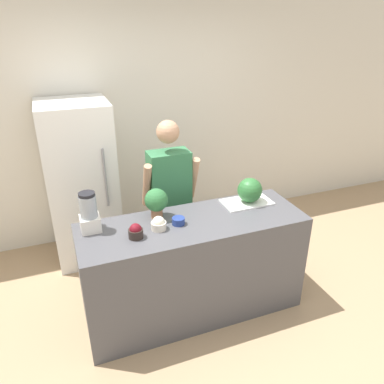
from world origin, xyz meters
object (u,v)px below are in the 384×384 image
Objects in this scene: person at (170,200)px; bowl_cream at (159,224)px; bowl_small_blue at (178,221)px; bowl_cherries at (136,232)px; watermelon at (250,190)px; refrigerator at (82,183)px; potted_plant at (156,201)px; blender at (89,213)px.

person reaches higher than bowl_cream.
bowl_cream is at bearing -115.04° from person.
bowl_cherries is at bearing -168.33° from bowl_small_blue.
person is at bearing 78.72° from bowl_small_blue.
watermelon is 0.73m from bowl_small_blue.
bowl_cherries is 0.20m from bowl_cream.
refrigerator is 1.06× the size of person.
potted_plant is at bearing 177.48° from watermelon.
refrigerator reaches higher than bowl_cream.
refrigerator is at bearing 139.97° from watermelon.
bowl_cream is 0.47× the size of potted_plant.
blender is (-1.37, 0.02, 0.03)m from watermelon.
person is at bearing 64.96° from bowl_cream.
blender is (-0.04, -1.10, 0.21)m from refrigerator.
potted_plant is at bearing 46.19° from bowl_cherries.
bowl_small_blue is at bearing 11.67° from bowl_cherries.
refrigerator is 14.45× the size of bowl_cherries.
bowl_cherries is 0.36× the size of blender.
blender reaches higher than watermelon.
bowl_small_blue is at bearing 6.24° from bowl_cream.
bowl_small_blue is at bearing -63.52° from refrigerator.
blender is (-0.30, 0.23, 0.10)m from bowl_cherries.
blender is 0.54m from potted_plant.
blender reaches higher than potted_plant.
person is 15.51× the size of bowl_small_blue.
potted_plant reaches higher than bowl_cream.
bowl_small_blue is 0.40× the size of potted_plant.
potted_plant is (0.50, -1.08, 0.21)m from refrigerator.
bowl_small_blue is (0.17, 0.02, -0.02)m from bowl_cream.
bowl_cream is (0.19, 0.06, -0.01)m from bowl_cherries.
bowl_small_blue is 0.32× the size of blender.
blender reaches higher than bowl_cream.
blender is at bearing 179.14° from watermelon.
refrigerator reaches higher than watermelon.
potted_plant reaches higher than bowl_small_blue.
bowl_cream is at bearing -102.00° from potted_plant.
refrigerator is at bearing 114.59° from potted_plant.
bowl_cherries is at bearing -78.83° from refrigerator.
watermelon is at bearing 9.73° from bowl_cream.
blender is at bearing 160.91° from bowl_cream.
blender reaches higher than bowl_cherries.
bowl_cherries is at bearing -163.80° from bowl_cream.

